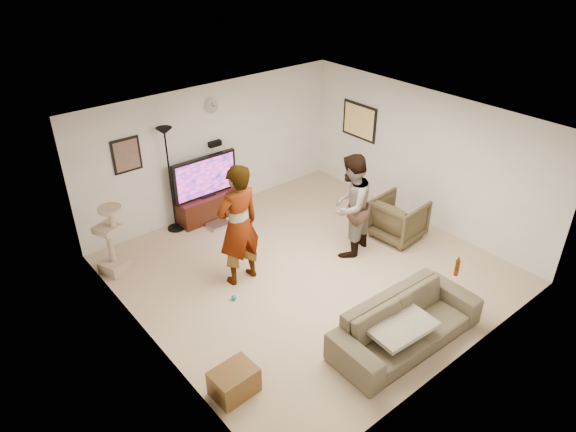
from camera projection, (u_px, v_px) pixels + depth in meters
floor at (309, 270)px, 8.60m from camera, size 5.50×5.50×0.02m
ceiling at (312, 125)px, 7.34m from camera, size 5.50×5.50×0.02m
wall_back at (214, 149)px, 9.81m from camera, size 5.50×0.04×2.50m
wall_front at (465, 289)px, 6.13m from camera, size 5.50×0.04×2.50m
wall_left at (145, 270)px, 6.46m from camera, size 0.04×5.50×2.50m
wall_right at (423, 157)px, 9.48m from camera, size 0.04×5.50×2.50m
wall_clock at (211, 106)px, 9.36m from camera, size 0.26×0.04×0.26m
wall_speaker at (215, 144)px, 9.70m from camera, size 0.25×0.10×0.10m
picture_back at (127, 155)px, 8.68m from camera, size 0.42×0.03×0.52m
picture_right at (359, 121)px, 10.42m from camera, size 0.03×0.78×0.62m
tv_stand at (208, 207)px, 9.94m from camera, size 1.19×0.45×0.49m
console_box at (218, 225)px, 9.77m from camera, size 0.40×0.30×0.07m
tv at (205, 176)px, 9.62m from camera, size 1.31×0.08×0.78m
tv_screen at (206, 177)px, 9.59m from camera, size 1.21×0.01×0.69m
floor_lamp at (170, 181)px, 9.22m from camera, size 0.32×0.32×1.98m
cat_tree at (110, 240)px, 8.25m from camera, size 0.50×0.50×1.20m
person_left at (238, 225)px, 7.87m from camera, size 0.74×0.49×2.00m
person_right at (350, 206)px, 8.60m from camera, size 1.05×0.93×1.81m
sofa at (407, 323)px, 6.98m from camera, size 2.25×0.93×0.65m
throw_blanket at (398, 323)px, 6.81m from camera, size 0.94×0.76×0.06m
beer_bottle at (457, 268)px, 7.32m from camera, size 0.06×0.06×0.25m
armchair at (398, 219)px, 9.28m from camera, size 0.90×0.88×0.76m
side_table at (234, 382)px, 6.29m from camera, size 0.56×0.43×0.36m
toy_ball at (234, 298)px, 7.89m from camera, size 0.08×0.08×0.08m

